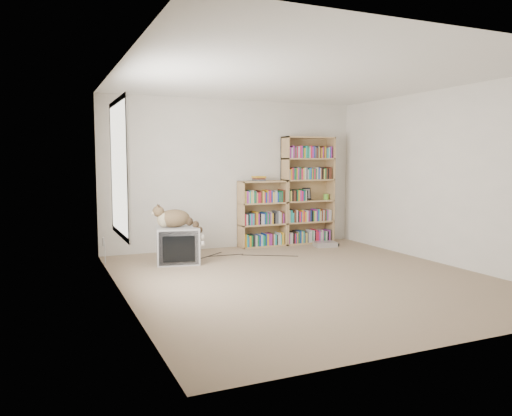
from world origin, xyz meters
name	(u,v)px	position (x,y,z in m)	size (l,w,h in m)	color
floor	(305,278)	(0.00, 0.00, 0.00)	(4.50, 5.00, 0.01)	tan
wall_back	(234,174)	(0.00, 2.50, 1.25)	(4.50, 0.02, 2.50)	beige
wall_front	(462,191)	(0.00, -2.50, 1.25)	(4.50, 0.02, 2.50)	beige
wall_left	(121,183)	(-2.25, 0.00, 1.25)	(0.02, 5.00, 2.50)	beige
wall_right	(444,177)	(2.25, 0.00, 1.25)	(0.02, 5.00, 2.50)	beige
ceiling	(307,77)	(0.00, 0.00, 2.50)	(4.50, 5.00, 0.02)	white
window	(119,168)	(-2.24, 0.20, 1.40)	(0.02, 1.22, 1.52)	white
crt_tv	(178,245)	(-1.24, 1.57, 0.26)	(0.70, 0.65, 0.52)	#ACACAF
cat	(178,221)	(-1.23, 1.56, 0.62)	(0.69, 0.51, 0.57)	#382717
bookcase_tall	(307,193)	(1.36, 2.36, 0.90)	(0.95, 0.30, 1.90)	tan
bookcase_short	(262,216)	(0.46, 2.36, 0.52)	(0.83, 0.30, 1.14)	tan
book_stack	(258,179)	(0.38, 2.32, 1.18)	(0.19, 0.25, 0.08)	red
green_mug	(326,197)	(1.73, 2.34, 0.83)	(0.09, 0.09, 0.10)	#67B734
framed_print	(307,194)	(1.38, 2.44, 0.88)	(0.16, 0.01, 0.22)	black
dvd_player	(325,244)	(1.44, 1.88, 0.04)	(0.37, 0.26, 0.08)	silver
wall_outlet	(103,242)	(-2.24, 1.91, 0.32)	(0.01, 0.08, 0.13)	silver
floor_cables	(239,258)	(-0.30, 1.53, 0.00)	(1.20, 0.70, 0.01)	black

